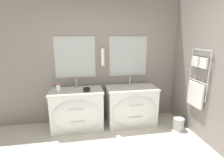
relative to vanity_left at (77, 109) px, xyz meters
The scene contains 9 objects.
wall_back 1.12m from the vanity_left, 35.39° to the left, with size 4.98×0.16×2.60m.
wall_right 2.54m from the vanity_left, 18.46° to the right, with size 0.13×4.05×2.60m.
vanity_left is the anchor object (origin of this frame).
vanity_right 1.13m from the vanity_left, ahead, with size 1.04×0.65×0.80m.
faucet_left 0.52m from the vanity_left, 90.00° to the left, with size 0.17×0.12×0.20m.
faucet_right 1.24m from the vanity_left, ahead, with size 0.17×0.12×0.20m.
toiletry_bottle 0.58m from the vanity_left, 169.90° to the right, with size 0.07×0.07×0.17m.
amenity_bowl 0.49m from the vanity_left, 19.18° to the right, with size 0.15×0.15×0.09m.
waste_bin 2.06m from the vanity_left, 11.79° to the right, with size 0.22×0.22×0.24m.
Camera 1 is at (-0.43, -1.65, 1.84)m, focal length 28.00 mm.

